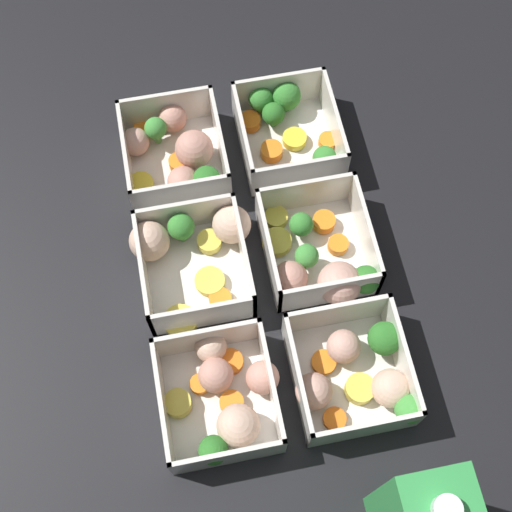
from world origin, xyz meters
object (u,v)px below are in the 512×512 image
Objects in this scene: container_near_left at (177,153)px; container_far_center at (320,259)px; container_far_left at (287,128)px; container_far_right at (357,374)px; container_near_right at (224,396)px; container_near_center at (192,252)px.

container_far_center is at bearing 38.93° from container_near_left.
container_far_center is (0.19, -0.00, 0.00)m from container_far_left.
container_far_center is at bearing -176.45° from container_far_right.
container_far_right is at bearing 88.49° from container_near_right.
container_near_left is at bearing -85.96° from container_far_left.
container_far_center is at bearing 75.19° from container_near_center.
container_near_left is at bearing -179.29° from container_near_right.
container_far_right is (0.33, 0.01, 0.00)m from container_far_left.
container_far_left and container_far_right have the same top height.
container_near_right is at bearing -45.36° from container_far_center.
container_far_left is at bearing -178.61° from container_far_right.
container_far_center is (0.04, 0.15, 0.00)m from container_near_center.
container_far_left is (-0.01, 0.15, -0.00)m from container_near_left.
container_near_right is at bearing -91.51° from container_far_right.
container_far_center is at bearing 134.64° from container_near_right.
container_near_right is 0.90× the size of container_far_center.
container_near_left and container_far_right have the same top height.
container_near_right is at bearing -23.32° from container_far_left.
container_far_left is 0.19m from container_far_center.
container_far_left is at bearing 135.39° from container_near_center.
container_far_center is 0.14m from container_far_right.
container_far_left is 1.05× the size of container_far_right.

